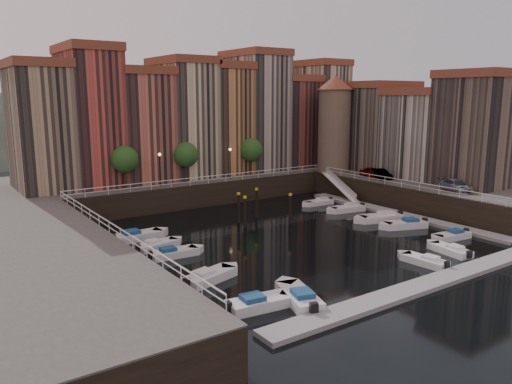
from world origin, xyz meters
TOP-DOWN VIEW (x-y plane):
  - ground at (0.00, 0.00)m, footprint 200.00×200.00m
  - quay_far at (0.00, 26.00)m, footprint 80.00×20.00m
  - quay_right at (28.00, -2.00)m, footprint 20.00×36.00m
  - dock_left at (-16.20, -1.00)m, footprint 2.00×28.00m
  - dock_right at (16.20, -1.00)m, footprint 2.00×28.00m
  - dock_near at (0.00, -17.00)m, footprint 30.00×2.00m
  - mountains at (1.72, 110.00)m, footprint 145.00×100.00m
  - far_terrace at (3.31, 23.50)m, footprint 48.70×10.30m
  - right_terrace at (26.50, 3.80)m, footprint 9.30×24.30m
  - corner_tower at (20.00, 14.50)m, footprint 5.20×5.20m
  - promenade_trees at (-1.33, 18.20)m, footprint 21.20×3.20m
  - street_lamps at (-1.00, 17.20)m, footprint 10.36×0.36m
  - railings at (0.00, 4.88)m, footprint 36.08×34.04m
  - gangway at (17.10, 10.00)m, footprint 2.78×8.32m
  - mooring_pilings at (0.40, 5.64)m, footprint 5.29×5.08m
  - boat_left_0 at (-12.50, -13.10)m, footprint 5.00×2.31m
  - boat_left_1 at (-12.87, -6.85)m, footprint 4.93×2.94m
  - boat_left_2 at (-12.55, 0.11)m, footprint 4.48×1.84m
  - boat_left_3 at (-12.73, 3.20)m, footprint 4.38×2.25m
  - boat_left_4 at (-13.24, 6.90)m, footprint 5.13×2.06m
  - boat_right_0 at (12.69, -10.51)m, footprint 4.37×1.98m
  - boat_right_1 at (12.38, -5.12)m, footprint 4.93×3.22m
  - boat_right_2 at (12.41, -1.65)m, footprint 5.33×3.25m
  - boat_right_3 at (12.77, 4.00)m, footprint 4.71×2.38m
  - boat_right_4 at (12.47, 8.91)m, footprint 4.16×1.74m
  - boat_near_0 at (-9.69, -13.91)m, footprint 3.17×5.19m
  - boat_near_2 at (4.05, -13.85)m, footprint 1.82×4.20m
  - boat_near_3 at (8.43, -13.27)m, footprint 2.00×4.30m
  - car_a at (20.31, 6.97)m, footprint 1.63×4.04m
  - car_b at (20.16, 5.57)m, footprint 2.59×4.29m
  - car_c at (20.69, -5.25)m, footprint 3.34×5.07m

SIDE VIEW (x-z plane):
  - ground at x=0.00m, z-range 0.00..0.00m
  - dock_left at x=-16.20m, z-range 0.00..0.35m
  - dock_right at x=16.20m, z-range 0.00..0.35m
  - dock_near at x=0.00m, z-range 0.00..0.35m
  - boat_right_4 at x=12.47m, z-range -0.15..0.79m
  - boat_near_2 at x=4.05m, z-range -0.16..0.80m
  - boat_near_3 at x=8.43m, z-range -0.16..0.81m
  - boat_left_3 at x=-12.73m, z-range -0.16..0.82m
  - boat_right_0 at x=12.69m, z-range -0.16..0.82m
  - boat_left_2 at x=-12.55m, z-range -0.17..0.85m
  - boat_right_3 at x=12.77m, z-range -0.17..0.88m
  - boat_left_1 at x=-12.87m, z-range -0.18..0.92m
  - boat_right_1 at x=12.38m, z-range -0.18..0.93m
  - boat_left_0 at x=-12.50m, z-range -0.18..0.94m
  - boat_near_0 at x=-9.69m, z-range -0.19..0.98m
  - boat_left_4 at x=-13.24m, z-range -0.19..0.98m
  - boat_right_2 at x=12.41m, z-range -0.20..1.00m
  - quay_far at x=0.00m, z-range 0.00..3.00m
  - quay_right at x=28.00m, z-range 0.00..3.00m
  - mooring_pilings at x=0.40m, z-range -0.24..3.54m
  - gangway at x=17.10m, z-range 0.05..3.78m
  - car_b at x=20.16m, z-range 3.00..4.33m
  - car_c at x=20.69m, z-range 3.00..4.37m
  - car_a at x=20.31m, z-range 3.00..4.38m
  - railings at x=0.00m, z-range 3.53..4.05m
  - street_lamps at x=-1.00m, z-range 3.81..7.99m
  - promenade_trees at x=-1.33m, z-range 3.98..9.18m
  - mountains at x=1.72m, z-range -1.08..16.92m
  - right_terrace at x=26.50m, z-range 2.56..16.56m
  - corner_tower at x=20.00m, z-range 3.29..17.09m
  - far_terrace at x=3.31m, z-range 2.20..19.70m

